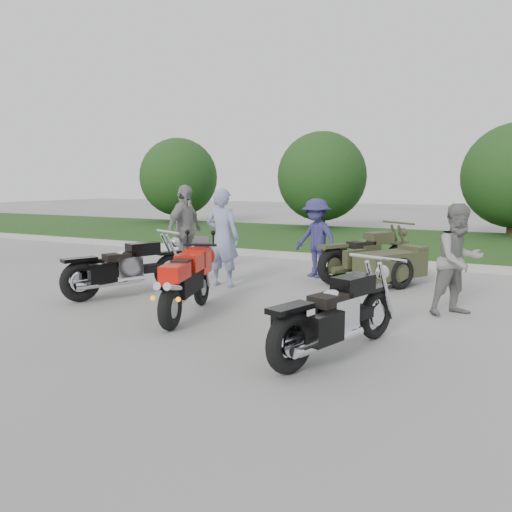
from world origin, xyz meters
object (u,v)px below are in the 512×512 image
at_px(sportbike_red, 186,280).
at_px(person_stripe, 223,238).
at_px(cruiser_right, 333,318).
at_px(cruiser_sidecar, 379,261).
at_px(person_grey, 459,260).
at_px(person_back, 185,230).
at_px(person_denim, 316,238).
at_px(cruiser_left, 123,270).

relative_size(sportbike_red, person_stripe, 1.06).
distance_m(cruiser_right, cruiser_sidecar, 4.38).
relative_size(cruiser_right, cruiser_sidecar, 0.96).
distance_m(cruiser_right, person_grey, 2.84).
bearing_deg(person_stripe, person_back, -25.56).
distance_m(cruiser_sidecar, person_grey, 2.39).
height_order(cruiser_right, cruiser_sidecar, cruiser_sidecar).
bearing_deg(cruiser_sidecar, cruiser_right, -51.88).
height_order(person_stripe, person_denim, person_stripe).
distance_m(cruiser_left, person_grey, 5.52).
bearing_deg(cruiser_left, cruiser_sidecar, 62.96).
bearing_deg(person_stripe, sportbike_red, 106.28).
bearing_deg(person_stripe, person_grey, 176.66).
relative_size(person_stripe, person_back, 0.97).
bearing_deg(cruiser_left, person_grey, 37.62).
relative_size(sportbike_red, cruiser_right, 0.89).
bearing_deg(person_grey, cruiser_sidecar, 88.27).
bearing_deg(person_back, person_grey, -98.15).
height_order(cruiser_left, person_back, person_back).
distance_m(cruiser_right, person_denim, 4.86).
relative_size(sportbike_red, cruiser_left, 0.90).
relative_size(person_stripe, person_denim, 1.14).
bearing_deg(sportbike_red, person_denim, 65.29).
bearing_deg(cruiser_left, person_back, 117.79).
xyz_separation_m(cruiser_left, cruiser_right, (4.26, -1.36, -0.01)).
bearing_deg(person_grey, person_back, 127.80).
bearing_deg(cruiser_left, person_stripe, 76.38).
bearing_deg(person_denim, cruiser_sidecar, 17.17).
bearing_deg(cruiser_sidecar, person_denim, -153.91).
bearing_deg(cruiser_right, cruiser_left, -178.83).
height_order(cruiser_sidecar, person_back, person_back).
distance_m(cruiser_left, person_back, 2.16).
bearing_deg(person_back, person_stripe, -114.81).
bearing_deg(person_grey, sportbike_red, 165.05).
relative_size(person_grey, person_denim, 1.02).
bearing_deg(person_denim, person_stripe, -104.45).
relative_size(cruiser_left, person_back, 1.14).
bearing_deg(person_denim, person_grey, -10.01).
relative_size(cruiser_right, person_grey, 1.33).
distance_m(cruiser_left, cruiser_sidecar, 4.85).
xyz_separation_m(sportbike_red, person_denim, (0.66, 3.84, 0.26)).
relative_size(cruiser_left, cruiser_sidecar, 0.95).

